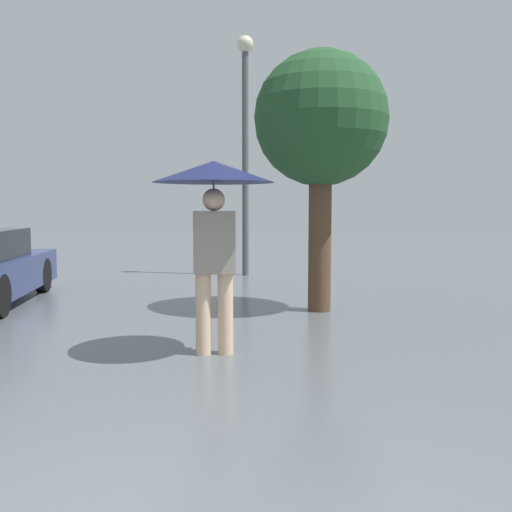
{
  "coord_description": "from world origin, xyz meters",
  "views": [
    {
      "loc": [
        0.18,
        -1.83,
        1.53
      ],
      "look_at": [
        0.86,
        4.0,
        1.02
      ],
      "focal_mm": 40.0,
      "sensor_mm": 36.0,
      "label": 1
    }
  ],
  "objects": [
    {
      "name": "street_lamp",
      "position": [
        1.41,
        10.78,
        3.28
      ],
      "size": [
        0.36,
        0.36,
        5.22
      ],
      "color": "#515456",
      "rests_on": "ground_plane"
    },
    {
      "name": "tree",
      "position": [
        2.07,
        6.31,
        2.74
      ],
      "size": [
        1.93,
        1.93,
        3.76
      ],
      "color": "brown",
      "rests_on": "ground_plane"
    },
    {
      "name": "pedestrian",
      "position": [
        0.42,
        4.0,
        1.63
      ],
      "size": [
        1.24,
        1.24,
        1.99
      ],
      "color": "beige",
      "rests_on": "ground_plane"
    }
  ]
}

